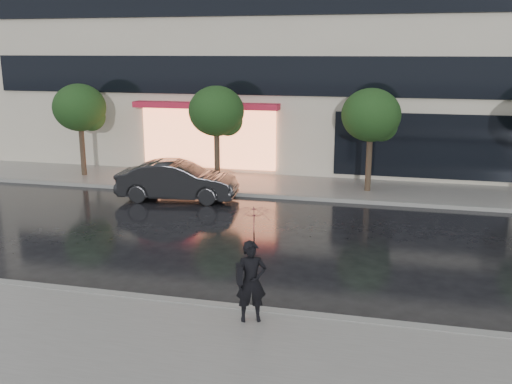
% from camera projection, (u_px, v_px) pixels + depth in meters
% --- Properties ---
extents(ground, '(120.00, 120.00, 0.00)m').
position_uv_depth(ground, '(212.00, 289.00, 13.07)').
color(ground, black).
rests_on(ground, ground).
extents(sidewalk_near, '(60.00, 4.50, 0.12)m').
position_uv_depth(sidewalk_near, '(155.00, 359.00, 9.99)').
color(sidewalk_near, slate).
rests_on(sidewalk_near, ground).
extents(sidewalk_far, '(60.00, 3.50, 0.12)m').
position_uv_depth(sidewalk_far, '(291.00, 186.00, 22.72)').
color(sidewalk_far, slate).
rests_on(sidewalk_far, ground).
extents(curb_near, '(60.00, 0.25, 0.14)m').
position_uv_depth(curb_near, '(197.00, 305.00, 12.11)').
color(curb_near, gray).
rests_on(curb_near, ground).
extents(curb_far, '(60.00, 0.25, 0.14)m').
position_uv_depth(curb_far, '(283.00, 197.00, 21.07)').
color(curb_far, gray).
rests_on(curb_far, ground).
extents(tree_far_west, '(2.20, 2.20, 3.99)m').
position_uv_depth(tree_far_west, '(81.00, 109.00, 23.87)').
color(tree_far_west, '#33261C').
rests_on(tree_far_west, ground).
extents(tree_mid_west, '(2.20, 2.20, 3.99)m').
position_uv_depth(tree_mid_west, '(218.00, 113.00, 22.49)').
color(tree_mid_west, '#33261C').
rests_on(tree_mid_west, ground).
extents(tree_mid_east, '(2.20, 2.20, 3.99)m').
position_uv_depth(tree_mid_east, '(373.00, 117.00, 21.12)').
color(tree_mid_east, '#33261C').
rests_on(tree_mid_east, ground).
extents(parked_car, '(4.46, 1.96, 1.42)m').
position_uv_depth(parked_car, '(178.00, 181.00, 20.73)').
color(parked_car, black).
rests_on(parked_car, ground).
extents(pedestrian_with_umbrella, '(1.22, 1.23, 2.34)m').
position_uv_depth(pedestrian_with_umbrella, '(253.00, 246.00, 10.96)').
color(pedestrian_with_umbrella, black).
rests_on(pedestrian_with_umbrella, sidewalk_near).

